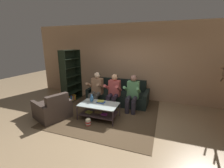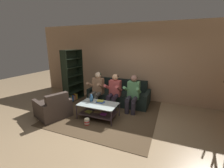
# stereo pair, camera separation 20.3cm
# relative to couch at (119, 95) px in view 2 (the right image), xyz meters

# --- Properties ---
(ground) EXTENTS (16.80, 16.80, 0.00)m
(ground) POSITION_rel_couch_xyz_m (0.30, -1.82, -0.27)
(ground) COLOR #9B805E
(back_partition) EXTENTS (8.40, 0.12, 2.90)m
(back_partition) POSITION_rel_couch_xyz_m (0.30, 0.64, 1.18)
(back_partition) COLOR tan
(back_partition) RESTS_ON ground
(couch) EXTENTS (2.20, 0.96, 0.83)m
(couch) POSITION_rel_couch_xyz_m (0.00, 0.00, 0.00)
(couch) COLOR black
(couch) RESTS_ON ground
(person_seated_left) EXTENTS (0.50, 0.58, 1.19)m
(person_seated_left) POSITION_rel_couch_xyz_m (-0.65, -0.56, 0.37)
(person_seated_left) COLOR #514F49
(person_seated_left) RESTS_ON ground
(person_seated_middle) EXTENTS (0.50, 0.58, 1.17)m
(person_seated_middle) POSITION_rel_couch_xyz_m (-0.00, -0.56, 0.36)
(person_seated_middle) COLOR #2D2331
(person_seated_middle) RESTS_ON ground
(person_seated_right) EXTENTS (0.50, 0.58, 1.18)m
(person_seated_right) POSITION_rel_couch_xyz_m (0.65, -0.56, 0.37)
(person_seated_right) COLOR #2B2731
(person_seated_right) RESTS_ON ground
(coffee_table) EXTENTS (1.12, 0.66, 0.45)m
(coffee_table) POSITION_rel_couch_xyz_m (-0.16, -1.43, 0.03)
(coffee_table) COLOR #ABBDBA
(coffee_table) RESTS_ON ground
(area_rug) EXTENTS (3.11, 3.38, 0.01)m
(area_rug) POSITION_rel_couch_xyz_m (-0.08, -0.84, -0.26)
(area_rug) COLOR #4D3B27
(area_rug) RESTS_ON ground
(vase) EXTENTS (0.12, 0.12, 0.23)m
(vase) POSITION_rel_couch_xyz_m (-0.42, -1.36, 0.29)
(vase) COLOR #2F5F92
(vase) RESTS_ON coffee_table
(book_stack) EXTENTS (0.24, 0.20, 0.06)m
(book_stack) POSITION_rel_couch_xyz_m (-0.14, -1.31, 0.21)
(book_stack) COLOR #3053B1
(book_stack) RESTS_ON coffee_table
(bookshelf) EXTENTS (0.36, 0.91, 1.94)m
(bookshelf) POSITION_rel_couch_xyz_m (-1.81, -0.42, 0.56)
(bookshelf) COLOR black
(bookshelf) RESTS_ON ground
(armchair) EXTENTS (1.13, 1.13, 0.79)m
(armchair) POSITION_rel_couch_xyz_m (-1.46, -1.85, 0.00)
(armchair) COLOR #3F332C
(armchair) RESTS_ON ground
(popcorn_tub) EXTENTS (0.14, 0.14, 0.20)m
(popcorn_tub) POSITION_rel_couch_xyz_m (-0.26, -1.91, -0.17)
(popcorn_tub) COLOR red
(popcorn_tub) RESTS_ON ground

